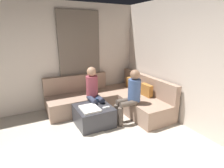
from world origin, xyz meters
TOP-DOWN VIEW (x-y plane):
  - wall_back at (0.00, 2.94)m, footprint 6.00×0.12m
  - wall_left at (-2.94, 0.00)m, footprint 0.12×6.00m
  - curtain_panel at (-2.84, 1.30)m, footprint 0.06×1.10m
  - sectional_couch at (-2.08, 1.88)m, footprint 2.10×2.55m
  - ottoman at (-1.56, 1.14)m, footprint 0.76×0.76m
  - folded_blanket at (-1.46, 1.02)m, footprint 0.44×0.36m
  - coffee_mug at (-1.78, 1.32)m, footprint 0.08×0.08m
  - game_remote at (-1.38, 1.36)m, footprint 0.05×0.15m
  - person_on_couch_back at (-1.32, 1.93)m, footprint 0.30×0.60m
  - person_on_couch_side at (-1.93, 1.30)m, footprint 0.60×0.30m

SIDE VIEW (x-z plane):
  - ottoman at x=-1.56m, z-range 0.00..0.42m
  - sectional_couch at x=-2.08m, z-range -0.15..0.72m
  - game_remote at x=-1.38m, z-range 0.42..0.44m
  - folded_blanket at x=-1.46m, z-range 0.42..0.46m
  - coffee_mug at x=-1.78m, z-range 0.42..0.52m
  - person_on_couch_back at x=-1.32m, z-range 0.06..1.26m
  - person_on_couch_side at x=-1.93m, z-range 0.06..1.26m
  - curtain_panel at x=-2.84m, z-range 0.00..2.50m
  - wall_back at x=0.00m, z-range 0.00..2.70m
  - wall_left at x=-2.94m, z-range 0.00..2.70m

